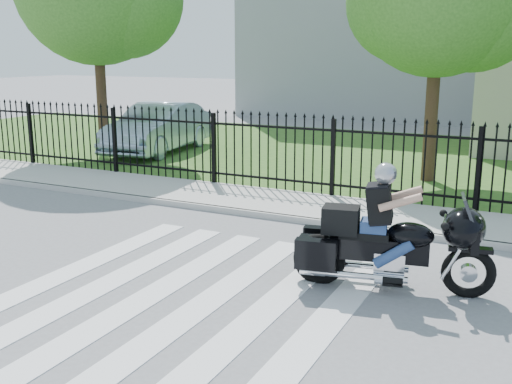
% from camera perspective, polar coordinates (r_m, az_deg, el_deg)
% --- Properties ---
extents(ground, '(120.00, 120.00, 0.00)m').
position_cam_1_polar(ground, '(8.20, -7.02, -9.85)').
color(ground, slate).
rests_on(ground, ground).
extents(crosswalk, '(5.00, 5.50, 0.01)m').
position_cam_1_polar(crosswalk, '(8.20, -7.02, -9.81)').
color(crosswalk, silver).
rests_on(crosswalk, ground).
extents(sidewalk, '(40.00, 2.00, 0.12)m').
position_cam_1_polar(sidewalk, '(12.43, 5.69, -1.50)').
color(sidewalk, '#ADAAA3').
rests_on(sidewalk, ground).
extents(curb, '(40.00, 0.12, 0.12)m').
position_cam_1_polar(curb, '(11.54, 3.92, -2.63)').
color(curb, '#ADAAA3').
rests_on(curb, ground).
extents(grass_strip, '(40.00, 12.00, 0.02)m').
position_cam_1_polar(grass_strip, '(19.02, 13.22, 3.18)').
color(grass_strip, '#28561D').
rests_on(grass_strip, ground).
extents(iron_fence, '(26.00, 0.04, 1.80)m').
position_cam_1_polar(iron_fence, '(13.18, 7.32, 3.05)').
color(iron_fence, black).
rests_on(iron_fence, ground).
extents(motorcycle_rider, '(2.71, 1.22, 1.81)m').
position_cam_1_polar(motorcycle_rider, '(8.34, 12.34, -4.24)').
color(motorcycle_rider, black).
rests_on(motorcycle_rider, ground).
extents(parked_car, '(2.26, 4.97, 1.58)m').
position_cam_1_polar(parked_car, '(19.73, -9.28, 6.05)').
color(parked_car, '#A2B7CC').
rests_on(parked_car, grass_strip).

